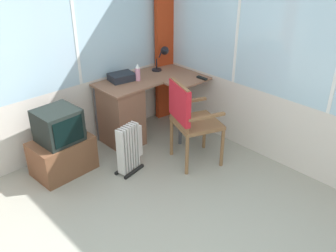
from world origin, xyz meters
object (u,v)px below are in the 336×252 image
Objects in this scene: spray_bottle at (138,72)px; tv_on_stand at (61,145)px; desk at (125,111)px; wooden_armchair at (187,113)px; desk_lamp at (163,55)px; space_heater at (130,148)px; tv_remote at (202,78)px; paper_tray at (122,77)px.

spray_bottle is 0.28× the size of tv_on_stand.
tv_on_stand is (-0.93, -0.07, -0.08)m from desk.
desk is 0.93m from wooden_armchair.
desk is 0.91m from desk_lamp.
spray_bottle is at bearing 43.32° from space_heater.
desk_lamp reaches higher than spray_bottle.
wooden_armchair is at bearing -91.25° from spray_bottle.
wooden_armchair is 1.42m from tv_on_stand.
wooden_armchair is at bearing -118.48° from desk_lamp.
wooden_armchair is at bearing -35.56° from tv_on_stand.
tv_on_stand is at bearing -175.52° from desk_lamp.
tv_remote is 0.15× the size of wooden_armchair.
paper_tray is 0.39× the size of tv_on_stand.
space_heater is at bearing -122.70° from paper_tray.
tv_remote is 0.20× the size of tv_on_stand.
wooden_armchair is (-0.64, -0.36, -0.15)m from tv_remote.
wooden_armchair is (-0.51, -0.94, -0.34)m from desk_lamp.
tv_remote reaches higher than tv_on_stand.
desk is 0.69m from space_heater.
desk is at bearing 4.44° from tv_on_stand.
tv_remote reaches higher than desk.
desk_lamp is at bearing 7.73° from spray_bottle.
wooden_armchair reaches higher than space_heater.
desk is 0.51m from spray_bottle.
paper_tray is (0.08, 0.13, 0.40)m from desk.
space_heater is (-0.57, 0.32, -0.35)m from wooden_armchair.
wooden_armchair reaches higher than tv_remote.
spray_bottle is (0.22, -0.01, 0.46)m from desk.
paper_tray is at bearing 11.14° from tv_on_stand.
space_heater is (-1.08, -0.62, -0.69)m from desk_lamp.
space_heater is at bearing -150.04° from desk_lamp.
desk_lamp is 1.07× the size of paper_tray.
space_heater is at bearing 150.97° from wooden_armchair.
paper_tray reaches higher than desk.
spray_bottle is 1.00m from space_heater.
wooden_armchair is (0.13, -1.01, -0.19)m from paper_tray.
desk is at bearing 57.05° from space_heater.
desk_lamp is (0.71, 0.06, 0.56)m from desk.
spray_bottle reaches higher than tv_remote.
wooden_armchair reaches higher than tv_on_stand.
tv_on_stand is at bearing 165.87° from tv_remote.
tv_on_stand is (-1.01, -0.20, -0.48)m from paper_tray.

